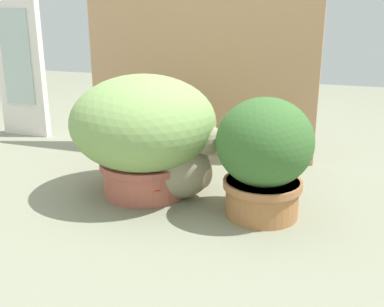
{
  "coord_description": "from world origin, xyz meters",
  "views": [
    {
      "loc": [
        0.67,
        -1.43,
        0.65
      ],
      "look_at": [
        0.17,
        -0.02,
        0.18
      ],
      "focal_mm": 42.09,
      "sensor_mm": 36.0,
      "label": 1
    }
  ],
  "objects_px": {
    "leafy_planter": "(264,155)",
    "cat": "(181,166)",
    "mushroom_ornament_red": "(154,184)",
    "grass_planter": "(144,129)"
  },
  "relations": [
    {
      "from": "mushroom_ornament_red",
      "to": "grass_planter",
      "type": "bearing_deg",
      "value": 131.19
    },
    {
      "from": "cat",
      "to": "mushroom_ornament_red",
      "type": "bearing_deg",
      "value": -129.71
    },
    {
      "from": "cat",
      "to": "mushroom_ornament_red",
      "type": "distance_m",
      "value": 0.12
    },
    {
      "from": "grass_planter",
      "to": "leafy_planter",
      "type": "bearing_deg",
      "value": -6.57
    },
    {
      "from": "leafy_planter",
      "to": "cat",
      "type": "relative_size",
      "value": 1.02
    },
    {
      "from": "grass_planter",
      "to": "cat",
      "type": "relative_size",
      "value": 1.35
    },
    {
      "from": "leafy_planter",
      "to": "mushroom_ornament_red",
      "type": "relative_size",
      "value": 3.62
    },
    {
      "from": "mushroom_ornament_red",
      "to": "cat",
      "type": "bearing_deg",
      "value": 50.29
    },
    {
      "from": "leafy_planter",
      "to": "mushroom_ornament_red",
      "type": "xyz_separation_m",
      "value": [
        -0.38,
        -0.04,
        -0.14
      ]
    },
    {
      "from": "leafy_planter",
      "to": "grass_planter",
      "type": "bearing_deg",
      "value": 173.43
    }
  ]
}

